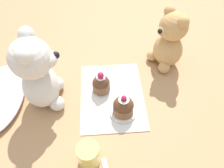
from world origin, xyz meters
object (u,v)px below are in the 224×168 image
at_px(cupcake_near_cream_bear, 101,84).
at_px(saucer_plate, 123,112).
at_px(teddy_bear_cream, 38,74).
at_px(teddy_bear_tan, 169,41).
at_px(juice_glass, 89,155).
at_px(cupcake_near_tan_bear, 123,106).

xyz_separation_m(cupcake_near_cream_bear, saucer_plate, (-0.09, -0.06, -0.02)).
height_order(teddy_bear_cream, cupcake_near_cream_bear, teddy_bear_cream).
bearing_deg(teddy_bear_tan, teddy_bear_cream, -96.37).
distance_m(cupcake_near_cream_bear, saucer_plate, 0.11).
distance_m(teddy_bear_cream, teddy_bear_tan, 0.41).
distance_m(teddy_bear_tan, cupcake_near_cream_bear, 0.25).
relative_size(saucer_plate, juice_glass, 1.06).
xyz_separation_m(saucer_plate, cupcake_near_tan_bear, (-0.00, -0.00, 0.03)).
distance_m(cupcake_near_cream_bear, juice_glass, 0.22).
distance_m(saucer_plate, juice_glass, 0.16).
relative_size(teddy_bear_tan, cupcake_near_tan_bear, 2.82).
bearing_deg(teddy_bear_tan, saucer_plate, -64.81).
relative_size(cupcake_near_tan_bear, juice_glass, 1.00).
relative_size(cupcake_near_cream_bear, cupcake_near_tan_bear, 1.03).
xyz_separation_m(cupcake_near_cream_bear, cupcake_near_tan_bear, (-0.09, -0.06, 0.00)).
xyz_separation_m(teddy_bear_tan, saucer_plate, (-0.20, 0.16, -0.09)).
distance_m(teddy_bear_tan, saucer_plate, 0.27).
relative_size(teddy_bear_cream, juice_glass, 3.28).
distance_m(teddy_bear_cream, cupcake_near_cream_bear, 0.18).
height_order(saucer_plate, cupcake_near_tan_bear, cupcake_near_tan_bear).
bearing_deg(juice_glass, saucer_plate, -36.40).
relative_size(teddy_bear_tan, cupcake_near_cream_bear, 2.73).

